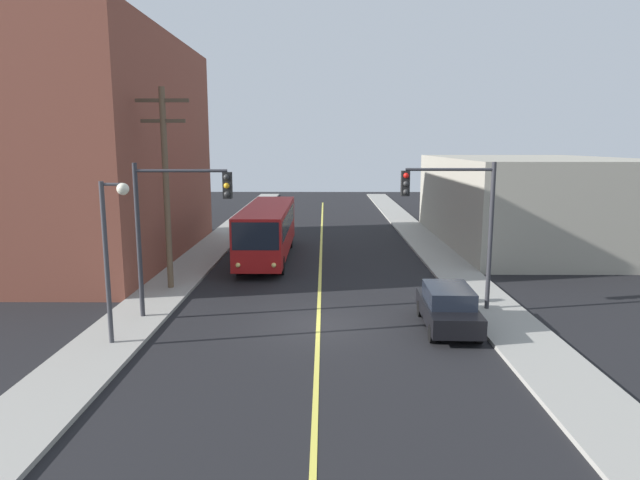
# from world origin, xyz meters

# --- Properties ---
(ground_plane) EXTENTS (120.00, 120.00, 0.00)m
(ground_plane) POSITION_xyz_m (0.00, 0.00, 0.00)
(ground_plane) COLOR black
(sidewalk_left) EXTENTS (2.50, 90.00, 0.15)m
(sidewalk_left) POSITION_xyz_m (-7.25, 10.00, 0.07)
(sidewalk_left) COLOR gray
(sidewalk_left) RESTS_ON ground
(sidewalk_right) EXTENTS (2.50, 90.00, 0.15)m
(sidewalk_right) POSITION_xyz_m (7.25, 10.00, 0.07)
(sidewalk_right) COLOR gray
(sidewalk_right) RESTS_ON ground
(lane_stripe_center) EXTENTS (0.16, 60.00, 0.01)m
(lane_stripe_center) POSITION_xyz_m (0.00, 15.00, 0.01)
(lane_stripe_center) COLOR #D8CC4C
(lane_stripe_center) RESTS_ON ground
(building_left_brick) EXTENTS (10.00, 18.94, 13.04)m
(building_left_brick) POSITION_xyz_m (-13.49, 12.42, 6.52)
(building_left_brick) COLOR brown
(building_left_brick) RESTS_ON ground
(building_right_warehouse) EXTENTS (12.00, 19.14, 5.94)m
(building_right_warehouse) POSITION_xyz_m (14.50, 17.87, 2.97)
(building_right_warehouse) COLOR gray
(building_right_warehouse) RESTS_ON ground
(city_bus) EXTENTS (2.59, 12.16, 3.20)m
(city_bus) POSITION_xyz_m (-3.20, 12.50, 1.82)
(city_bus) COLOR maroon
(city_bus) RESTS_ON ground
(parked_car_black) EXTENTS (1.95, 4.46, 1.62)m
(parked_car_black) POSITION_xyz_m (4.85, -0.44, 0.84)
(parked_car_black) COLOR black
(parked_car_black) RESTS_ON ground
(utility_pole_near) EXTENTS (2.40, 0.28, 9.22)m
(utility_pole_near) POSITION_xyz_m (-7.06, 5.01, 5.25)
(utility_pole_near) COLOR brown
(utility_pole_near) RESTS_ON sidewalk_left
(traffic_signal_left_corner) EXTENTS (3.75, 0.48, 6.00)m
(traffic_signal_left_corner) POSITION_xyz_m (-5.41, 0.57, 4.30)
(traffic_signal_left_corner) COLOR #2D2D33
(traffic_signal_left_corner) RESTS_ON sidewalk_left
(traffic_signal_right_corner) EXTENTS (3.75, 0.48, 6.00)m
(traffic_signal_right_corner) POSITION_xyz_m (5.41, 1.71, 4.30)
(traffic_signal_right_corner) COLOR #2D2D33
(traffic_signal_right_corner) RESTS_ON sidewalk_right
(street_lamp_left) EXTENTS (0.98, 0.40, 5.50)m
(street_lamp_left) POSITION_xyz_m (-6.83, -2.39, 3.74)
(street_lamp_left) COLOR #38383D
(street_lamp_left) RESTS_ON sidewalk_left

